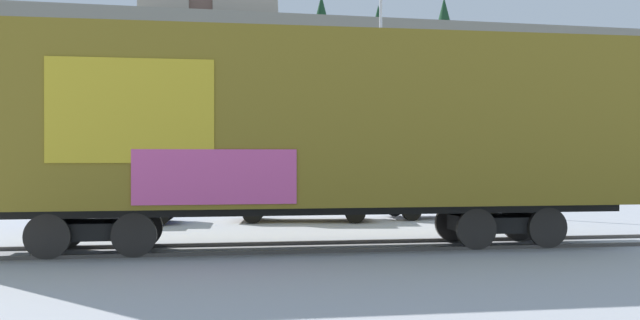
{
  "coord_description": "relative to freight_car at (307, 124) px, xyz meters",
  "views": [
    {
      "loc": [
        -2.09,
        -14.52,
        2.05
      ],
      "look_at": [
        1.27,
        1.87,
        1.99
      ],
      "focal_mm": 36.84,
      "sensor_mm": 36.0,
      "label": 1
    }
  ],
  "objects": [
    {
      "name": "ground_plane",
      "position": [
        -0.59,
        0.0,
        -2.8
      ],
      "size": [
        260.0,
        260.0,
        0.0
      ],
      "primitive_type": "plane",
      "color": "#B2B5BC"
    },
    {
      "name": "track",
      "position": [
        -1.17,
        0.06,
        -2.76
      ],
      "size": [
        60.0,
        4.66,
        0.08
      ],
      "color": "#4C4742",
      "rests_on": "ground_plane"
    },
    {
      "name": "freight_car",
      "position": [
        0.0,
        0.0,
        0.0
      ],
      "size": [
        14.71,
        3.53,
        4.98
      ],
      "color": "olive",
      "rests_on": "ground_plane"
    },
    {
      "name": "flagpole",
      "position": [
        4.85,
        10.17,
        3.04
      ],
      "size": [
        0.21,
        1.4,
        9.43
      ],
      "color": "silver",
      "rests_on": "ground_plane"
    },
    {
      "name": "hillside",
      "position": [
        -0.59,
        59.36,
        4.16
      ],
      "size": [
        153.77,
        41.88,
        17.38
      ],
      "color": "gray",
      "rests_on": "ground_plane"
    },
    {
      "name": "parked_car_blue",
      "position": [
        -4.83,
        6.69,
        -2.02
      ],
      "size": [
        4.17,
        2.17,
        1.55
      ],
      "color": "navy",
      "rests_on": "ground_plane"
    },
    {
      "name": "parked_car_tan",
      "position": [
        1.04,
        6.46,
        -1.93
      ],
      "size": [
        4.96,
        2.65,
        1.79
      ],
      "color": "#9E8966",
      "rests_on": "ground_plane"
    },
    {
      "name": "parked_car_white",
      "position": [
        5.81,
        6.68,
        -1.92
      ],
      "size": [
        4.04,
        2.01,
        1.79
      ],
      "color": "silver",
      "rests_on": "ground_plane"
    }
  ]
}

